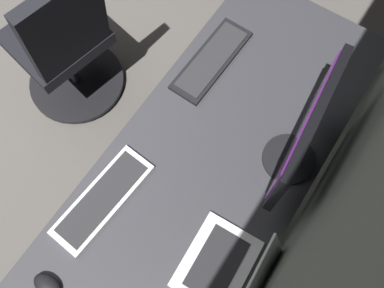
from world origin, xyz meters
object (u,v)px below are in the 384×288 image
(laptop_leftmost, at_px, (233,272))
(keyboard_spare, at_px, (212,60))
(drawer_pedestal, at_px, (156,277))
(office_chair, at_px, (65,47))
(mouse_main, at_px, (47,285))
(monitor_primary, at_px, (303,134))
(keyboard_main, at_px, (103,199))

(laptop_leftmost, bearing_deg, keyboard_spare, -142.84)
(drawer_pedestal, height_order, office_chair, office_chair)
(drawer_pedestal, height_order, mouse_main, mouse_main)
(keyboard_spare, bearing_deg, monitor_primary, 66.54)
(monitor_primary, height_order, mouse_main, monitor_primary)
(office_chair, bearing_deg, keyboard_main, 53.83)
(drawer_pedestal, height_order, keyboard_spare, keyboard_spare)
(keyboard_main, relative_size, office_chair, 0.44)
(laptop_leftmost, height_order, mouse_main, laptop_leftmost)
(keyboard_spare, relative_size, office_chair, 0.44)
(office_chair, bearing_deg, laptop_leftmost, 68.49)
(laptop_leftmost, relative_size, keyboard_main, 0.71)
(keyboard_spare, bearing_deg, keyboard_main, -0.84)
(mouse_main, bearing_deg, keyboard_main, -174.83)
(keyboard_main, bearing_deg, monitor_primary, 136.55)
(keyboard_main, xyz_separation_m, keyboard_spare, (-0.72, 0.01, 0.00))
(drawer_pedestal, xyz_separation_m, laptop_leftmost, (-0.15, 0.25, 0.43))
(laptop_leftmost, distance_m, mouse_main, 0.62)
(drawer_pedestal, relative_size, keyboard_main, 1.62)
(laptop_leftmost, bearing_deg, mouse_main, -52.64)
(laptop_leftmost, xyz_separation_m, office_chair, (-0.50, -1.26, -0.32))
(mouse_main, distance_m, office_chair, 1.19)
(laptop_leftmost, xyz_separation_m, keyboard_main, (0.04, -0.52, -0.04))
(drawer_pedestal, height_order, laptop_leftmost, laptop_leftmost)
(drawer_pedestal, xyz_separation_m, monitor_primary, (-0.62, 0.21, 0.62))
(monitor_primary, distance_m, mouse_main, 0.99)
(laptop_leftmost, distance_m, keyboard_main, 0.53)
(monitor_primary, height_order, laptop_leftmost, monitor_primary)
(laptop_leftmost, bearing_deg, office_chair, -111.51)
(keyboard_spare, xyz_separation_m, mouse_main, (1.05, 0.02, 0.01))
(monitor_primary, xyz_separation_m, office_chair, (-0.02, -1.22, -0.52))
(drawer_pedestal, distance_m, keyboard_spare, 0.95)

